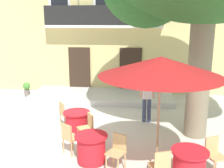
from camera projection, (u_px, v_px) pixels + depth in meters
name	position (u px, v px, depth m)	size (l,w,h in m)	color
ground_plane	(72.00, 130.00, 9.09)	(120.00, 120.00, 0.00)	beige
building_facade	(109.00, 18.00, 14.91)	(13.00, 5.09, 7.50)	#DBC67F
entrance_step_platform	(102.00, 96.00, 12.71)	(6.66, 2.35, 0.25)	silver
cafe_table_near_tree	(91.00, 148.00, 7.00)	(0.86, 0.86, 0.76)	red
cafe_chair_near_tree_0	(117.00, 150.00, 6.64)	(0.54, 0.54, 0.91)	tan
cafe_chair_near_tree_1	(70.00, 137.00, 7.37)	(0.55, 0.55, 0.91)	tan
cafe_table_middle	(189.00, 165.00, 6.19)	(0.86, 0.86, 0.76)	red
cafe_chair_middle_0	(160.00, 165.00, 5.92)	(0.51, 0.51, 0.91)	tan
cafe_chair_middle_1	(214.00, 153.00, 6.47)	(0.53, 0.53, 0.91)	tan
cafe_table_front	(77.00, 122.00, 8.75)	(0.86, 0.86, 0.76)	red
cafe_chair_front_0	(65.00, 112.00, 9.27)	(0.56, 0.56, 0.91)	tan
cafe_chair_front_1	(87.00, 126.00, 8.10)	(0.55, 0.55, 0.91)	tan
cafe_umbrella	(161.00, 67.00, 6.14)	(2.90, 2.90, 2.85)	#997A56
ground_planter_left	(27.00, 88.00, 13.02)	(0.35, 0.35, 0.70)	slate
pedestrian_near_entrance	(147.00, 97.00, 9.66)	(0.53, 0.29, 1.68)	#384260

